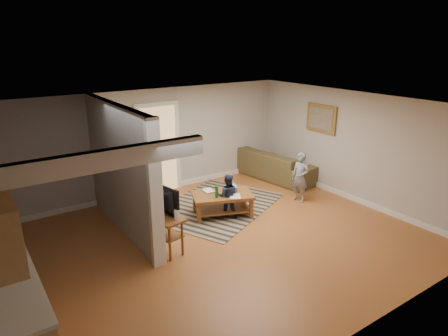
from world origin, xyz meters
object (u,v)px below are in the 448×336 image
(coffee_table, at_px, (223,198))
(speaker_right, at_px, (134,205))
(tv_console, at_px, (159,217))
(speaker_left, at_px, (138,211))
(toddler, at_px, (227,216))
(sofa, at_px, (273,176))
(toy_basket, at_px, (151,205))
(child, at_px, (299,201))

(coffee_table, xyz_separation_m, speaker_right, (-1.79, 0.47, 0.11))
(tv_console, distance_m, speaker_left, 0.83)
(speaker_right, height_order, toddler, speaker_right)
(toddler, bearing_deg, sofa, -112.74)
(sofa, bearing_deg, tv_console, 104.58)
(coffee_table, relative_size, speaker_left, 1.59)
(coffee_table, relative_size, toddler, 1.51)
(toy_basket, distance_m, child, 3.38)
(coffee_table, bearing_deg, tv_console, -162.97)
(toddler, bearing_deg, speaker_left, 25.87)
(child, xyz_separation_m, toddler, (-1.85, 0.24, 0.00))
(coffee_table, relative_size, tv_console, 1.24)
(coffee_table, bearing_deg, child, -10.62)
(child, bearing_deg, speaker_left, -113.48)
(speaker_right, height_order, child, speaker_right)
(coffee_table, xyz_separation_m, tv_console, (-1.73, -0.53, 0.24))
(child, bearing_deg, coffee_table, -114.40)
(sofa, relative_size, coffee_table, 1.78)
(tv_console, relative_size, speaker_left, 1.29)
(sofa, xyz_separation_m, toy_basket, (-3.69, -0.22, 0.15))
(speaker_left, relative_size, speaker_right, 0.91)
(speaker_right, bearing_deg, tv_console, -80.57)
(toddler, bearing_deg, toy_basket, -6.01)
(tv_console, xyz_separation_m, speaker_right, (-0.06, 1.00, -0.13))
(speaker_left, height_order, speaker_right, speaker_right)
(coffee_table, relative_size, toy_basket, 3.52)
(toy_basket, bearing_deg, child, -24.66)
(sofa, bearing_deg, child, 150.54)
(coffee_table, relative_size, child, 1.23)
(tv_console, xyz_separation_m, speaker_left, (-0.06, 0.80, -0.18))
(sofa, bearing_deg, speaker_right, 92.06)
(sofa, height_order, child, child)
(sofa, xyz_separation_m, child, (-0.62, -1.63, 0.00))
(sofa, distance_m, toy_basket, 3.70)
(tv_console, height_order, toy_basket, tv_console)
(speaker_left, relative_size, child, 0.77)
(speaker_right, xyz_separation_m, child, (3.68, -0.83, -0.49))
(child, bearing_deg, sofa, 145.23)
(coffee_table, height_order, toy_basket, coffee_table)
(toy_basket, relative_size, child, 0.35)
(sofa, height_order, coffee_table, coffee_table)
(coffee_table, bearing_deg, toddler, -75.45)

